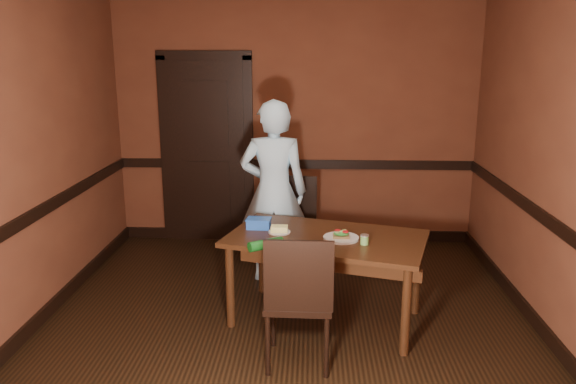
# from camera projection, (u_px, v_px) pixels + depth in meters

# --- Properties ---
(floor) EXTENTS (4.00, 4.50, 0.01)m
(floor) POSITION_uv_depth(u_px,v_px,m) (286.00, 332.00, 4.41)
(floor) COLOR black
(floor) RESTS_ON ground
(wall_back) EXTENTS (4.00, 0.02, 2.70)m
(wall_back) POSITION_uv_depth(u_px,v_px,m) (295.00, 124.00, 6.26)
(wall_back) COLOR #5A2C1B
(wall_back) RESTS_ON ground
(wall_front) EXTENTS (4.00, 0.02, 2.70)m
(wall_front) POSITION_uv_depth(u_px,v_px,m) (255.00, 294.00, 1.90)
(wall_front) COLOR #5A2C1B
(wall_front) RESTS_ON ground
(wall_left) EXTENTS (0.02, 4.50, 2.70)m
(wall_left) POSITION_uv_depth(u_px,v_px,m) (17.00, 162.00, 4.17)
(wall_left) COLOR #5A2C1B
(wall_left) RESTS_ON ground
(wall_right) EXTENTS (0.02, 4.50, 2.70)m
(wall_right) POSITION_uv_depth(u_px,v_px,m) (566.00, 166.00, 4.00)
(wall_right) COLOR #5A2C1B
(wall_right) RESTS_ON ground
(dado_back) EXTENTS (4.00, 0.03, 0.10)m
(dado_back) POSITION_uv_depth(u_px,v_px,m) (295.00, 164.00, 6.36)
(dado_back) COLOR black
(dado_back) RESTS_ON ground
(dado_left) EXTENTS (0.03, 4.50, 0.10)m
(dado_left) POSITION_uv_depth(u_px,v_px,m) (26.00, 220.00, 4.28)
(dado_left) COLOR black
(dado_left) RESTS_ON ground
(dado_right) EXTENTS (0.03, 4.50, 0.10)m
(dado_right) POSITION_uv_depth(u_px,v_px,m) (556.00, 226.00, 4.11)
(dado_right) COLOR black
(dado_right) RESTS_ON ground
(baseboard_back) EXTENTS (4.00, 0.03, 0.12)m
(baseboard_back) POSITION_uv_depth(u_px,v_px,m) (295.00, 234.00, 6.56)
(baseboard_back) COLOR black
(baseboard_back) RESTS_ON ground
(baseboard_left) EXTENTS (0.03, 4.50, 0.12)m
(baseboard_left) POSITION_uv_depth(u_px,v_px,m) (38.00, 320.00, 4.48)
(baseboard_left) COLOR black
(baseboard_left) RESTS_ON ground
(baseboard_right) EXTENTS (0.03, 4.50, 0.12)m
(baseboard_right) POSITION_uv_depth(u_px,v_px,m) (543.00, 330.00, 4.32)
(baseboard_right) COLOR black
(baseboard_right) RESTS_ON ground
(door) EXTENTS (1.05, 0.07, 2.20)m
(door) POSITION_uv_depth(u_px,v_px,m) (207.00, 147.00, 6.34)
(door) COLOR black
(door) RESTS_ON ground
(dining_table) EXTENTS (1.71, 1.26, 0.72)m
(dining_table) POSITION_uv_depth(u_px,v_px,m) (326.00, 278.00, 4.54)
(dining_table) COLOR black
(dining_table) RESTS_ON floor
(chair_far) EXTENTS (0.48, 0.48, 0.93)m
(chair_far) POSITION_uv_depth(u_px,v_px,m) (297.00, 226.00, 5.55)
(chair_far) COLOR black
(chair_far) RESTS_ON floor
(chair_near) EXTENTS (0.47, 0.47, 0.98)m
(chair_near) POSITION_uv_depth(u_px,v_px,m) (299.00, 297.00, 3.89)
(chair_near) COLOR black
(chair_near) RESTS_ON floor
(person) EXTENTS (0.64, 0.42, 1.73)m
(person) POSITION_uv_depth(u_px,v_px,m) (274.00, 192.00, 5.26)
(person) COLOR #ADD7ED
(person) RESTS_ON floor
(sandwich_plate) EXTENTS (0.28, 0.28, 0.07)m
(sandwich_plate) POSITION_uv_depth(u_px,v_px,m) (341.00, 237.00, 4.38)
(sandwich_plate) COLOR silver
(sandwich_plate) RESTS_ON dining_table
(sauce_jar) EXTENTS (0.07, 0.07, 0.08)m
(sauce_jar) POSITION_uv_depth(u_px,v_px,m) (365.00, 239.00, 4.26)
(sauce_jar) COLOR #619445
(sauce_jar) RESTS_ON dining_table
(cheese_saucer) EXTENTS (0.18, 0.18, 0.06)m
(cheese_saucer) POSITION_uv_depth(u_px,v_px,m) (279.00, 230.00, 4.53)
(cheese_saucer) COLOR silver
(cheese_saucer) RESTS_ON dining_table
(food_tub) EXTENTS (0.21, 0.15, 0.08)m
(food_tub) POSITION_uv_depth(u_px,v_px,m) (259.00, 223.00, 4.64)
(food_tub) COLOR blue
(food_tub) RESTS_ON dining_table
(wrapped_veg) EXTENTS (0.27, 0.21, 0.08)m
(wrapped_veg) POSITION_uv_depth(u_px,v_px,m) (266.00, 244.00, 4.16)
(wrapped_veg) COLOR #124B15
(wrapped_veg) RESTS_ON dining_table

